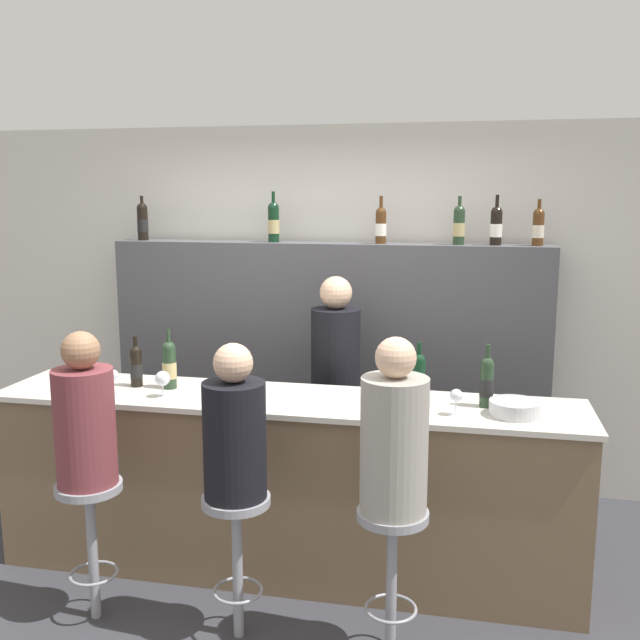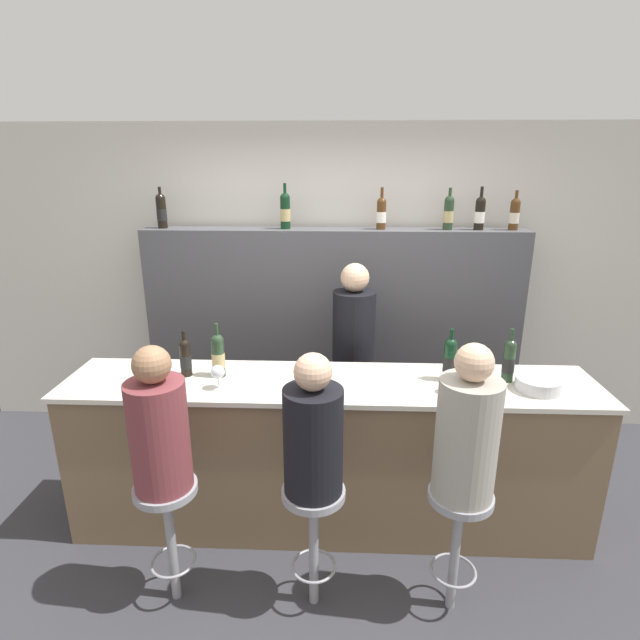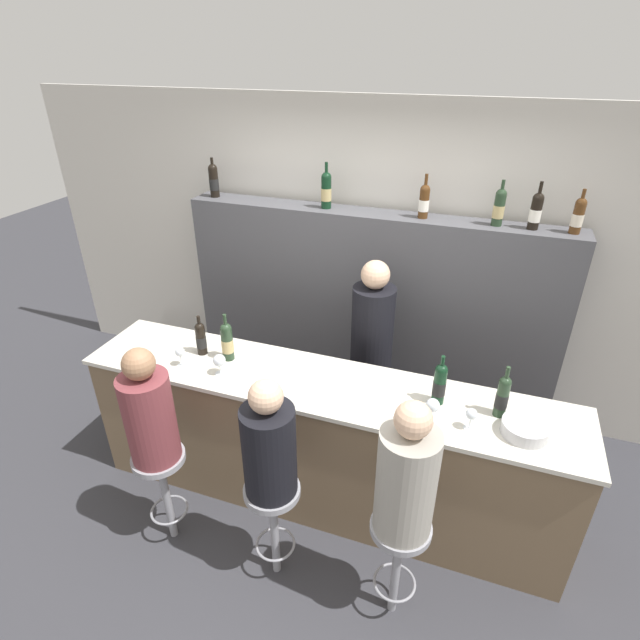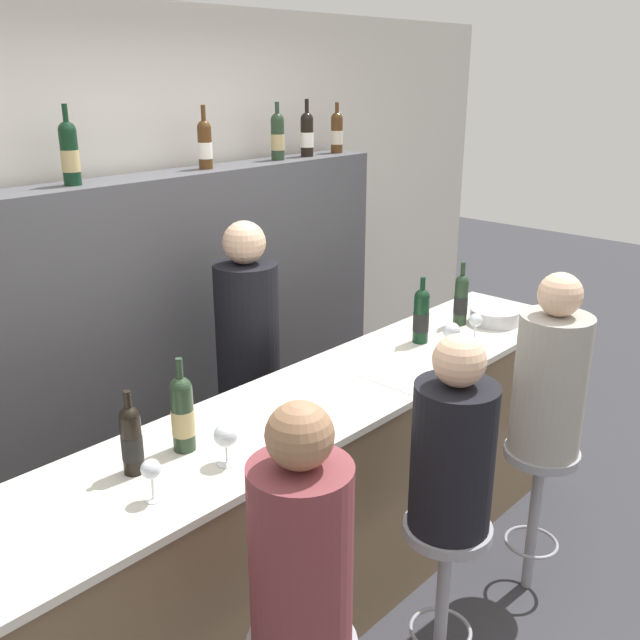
{
  "view_description": "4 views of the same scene",
  "coord_description": "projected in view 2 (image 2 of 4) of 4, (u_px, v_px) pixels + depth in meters",
  "views": [
    {
      "loc": [
        0.97,
        -3.36,
        2.12
      ],
      "look_at": [
        0.21,
        0.27,
        1.46
      ],
      "focal_mm": 40.0,
      "sensor_mm": 36.0,
      "label": 1
    },
    {
      "loc": [
        0.06,
        -2.49,
        2.3
      ],
      "look_at": [
        -0.06,
        0.27,
        1.41
      ],
      "focal_mm": 28.0,
      "sensor_mm": 36.0,
      "label": 2
    },
    {
      "loc": [
        0.86,
        -2.15,
        2.91
      ],
      "look_at": [
        -0.03,
        0.35,
        1.44
      ],
      "focal_mm": 28.0,
      "sensor_mm": 36.0,
      "label": 3
    },
    {
      "loc": [
        -1.98,
        -1.51,
        2.28
      ],
      "look_at": [
        -0.06,
        0.28,
        1.35
      ],
      "focal_mm": 40.0,
      "sensor_mm": 36.0,
      "label": 4
    }
  ],
  "objects": [
    {
      "name": "guest_seated_left",
      "position": [
        159.0,
        428.0,
        2.44
      ],
      "size": [
        0.29,
        0.29,
        0.76
      ],
      "color": "brown",
      "rests_on": "bar_stool_left"
    },
    {
      "name": "wine_glass_0",
      "position": [
        168.0,
        372.0,
        2.92
      ],
      "size": [
        0.06,
        0.06,
        0.14
      ],
      "color": "silver",
      "rests_on": "bar_counter"
    },
    {
      "name": "ground_plane",
      "position": [
        328.0,
        552.0,
        3.07
      ],
      "size": [
        16.0,
        16.0,
        0.0
      ],
      "primitive_type": "plane",
      "color": "#333338"
    },
    {
      "name": "bar_counter",
      "position": [
        329.0,
        454.0,
        3.19
      ],
      "size": [
        3.25,
        0.62,
        1.02
      ],
      "color": "brown",
      "rests_on": "ground_plane"
    },
    {
      "name": "bar_stool_left",
      "position": [
        168.0,
        514.0,
        2.6
      ],
      "size": [
        0.33,
        0.33,
        0.72
      ],
      "color": "gray",
      "rests_on": "ground_plane"
    },
    {
      "name": "bar_stool_middle",
      "position": [
        314.0,
        518.0,
        2.57
      ],
      "size": [
        0.33,
        0.33,
        0.72
      ],
      "color": "gray",
      "rests_on": "ground_plane"
    },
    {
      "name": "tasting_menu",
      "position": [
        382.0,
        392.0,
        2.89
      ],
      "size": [
        0.21,
        0.3,
        0.0
      ],
      "color": "white",
      "rests_on": "bar_counter"
    },
    {
      "name": "bar_stool_right",
      "position": [
        458.0,
        522.0,
        2.54
      ],
      "size": [
        0.33,
        0.33,
        0.72
      ],
      "color": "gray",
      "rests_on": "ground_plane"
    },
    {
      "name": "wine_glass_1",
      "position": [
        218.0,
        373.0,
        2.91
      ],
      "size": [
        0.08,
        0.08,
        0.15
      ],
      "color": "silver",
      "rests_on": "bar_counter"
    },
    {
      "name": "wine_bottle_counter_3",
      "position": [
        509.0,
        360.0,
        3.0
      ],
      "size": [
        0.07,
        0.07,
        0.33
      ],
      "color": "#233823",
      "rests_on": "bar_counter"
    },
    {
      "name": "wine_bottle_counter_1",
      "position": [
        218.0,
        355.0,
        3.07
      ],
      "size": [
        0.08,
        0.08,
        0.34
      ],
      "color": "#233823",
      "rests_on": "bar_counter"
    },
    {
      "name": "wine_bottle_counter_2",
      "position": [
        450.0,
        359.0,
        3.01
      ],
      "size": [
        0.08,
        0.08,
        0.33
      ],
      "color": "black",
      "rests_on": "bar_counter"
    },
    {
      "name": "guest_seated_right",
      "position": [
        467.0,
        432.0,
        2.38
      ],
      "size": [
        0.3,
        0.3,
        0.79
      ],
      "color": "gray",
      "rests_on": "bar_stool_right"
    },
    {
      "name": "wine_bottle_backbar_2",
      "position": [
        381.0,
        213.0,
        3.89
      ],
      "size": [
        0.07,
        0.07,
        0.32
      ],
      "color": "#4C2D14",
      "rests_on": "back_bar_cabinet"
    },
    {
      "name": "wall_back",
      "position": [
        334.0,
        282.0,
        4.31
      ],
      "size": [
        6.4,
        0.05,
        2.6
      ],
      "color": "beige",
      "rests_on": "ground_plane"
    },
    {
      "name": "wine_bottle_counter_0",
      "position": [
        185.0,
        357.0,
        3.08
      ],
      "size": [
        0.07,
        0.07,
        0.29
      ],
      "color": "black",
      "rests_on": "bar_counter"
    },
    {
      "name": "wine_bottle_backbar_3",
      "position": [
        449.0,
        212.0,
        3.87
      ],
      "size": [
        0.08,
        0.08,
        0.32
      ],
      "color": "#233823",
      "rests_on": "back_bar_cabinet"
    },
    {
      "name": "bartender",
      "position": [
        353.0,
        376.0,
        3.76
      ],
      "size": [
        0.31,
        0.31,
        1.61
      ],
      "color": "black",
      "rests_on": "ground_plane"
    },
    {
      "name": "back_bar_cabinet",
      "position": [
        333.0,
        335.0,
        4.22
      ],
      "size": [
        3.05,
        0.28,
        1.78
      ],
      "color": "#4C4C51",
      "rests_on": "ground_plane"
    },
    {
      "name": "wine_bottle_backbar_5",
      "position": [
        514.0,
        214.0,
        3.85
      ],
      "size": [
        0.08,
        0.08,
        0.3
      ],
      "color": "#4C2D14",
      "rests_on": "back_bar_cabinet"
    },
    {
      "name": "wine_glass_2",
      "position": [
        454.0,
        376.0,
        2.85
      ],
      "size": [
        0.08,
        0.08,
        0.15
      ],
      "color": "silver",
      "rests_on": "bar_counter"
    },
    {
      "name": "metal_bowl",
      "position": [
        538.0,
        384.0,
        2.91
      ],
      "size": [
        0.26,
        0.26,
        0.08
      ],
      "color": "#B7B7BC",
      "rests_on": "bar_counter"
    },
    {
      "name": "wine_bottle_backbar_4",
      "position": [
        480.0,
        213.0,
        3.86
      ],
      "size": [
        0.08,
        0.08,
        0.33
      ],
      "color": "black",
      "rests_on": "back_bar_cabinet"
    },
    {
      "name": "wine_bottle_backbar_0",
      "position": [
        161.0,
        211.0,
        3.96
      ],
      "size": [
        0.08,
        0.08,
        0.32
      ],
      "color": "black",
      "rests_on": "back_bar_cabinet"
    },
    {
      "name": "guest_seated_middle",
      "position": [
        313.0,
        434.0,
        2.42
      ],
      "size": [
        0.29,
        0.29,
        0.73
      ],
      "color": "black",
      "rests_on": "bar_stool_middle"
    },
    {
      "name": "wine_bottle_backbar_1",
      "position": [
        285.0,
        211.0,
        3.92
      ],
      "size": [
        0.08,
        0.08,
        0.35
      ],
      "color": "black",
      "rests_on": "back_bar_cabinet"
    },
    {
      "name": "wine_glass_3",
      "position": [
        491.0,
        378.0,
        2.85
      ],
      "size": [
        0.06,
        0.06,
        0.14
      ],
      "color": "silver",
      "rests_on": "bar_counter"
    }
  ]
}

